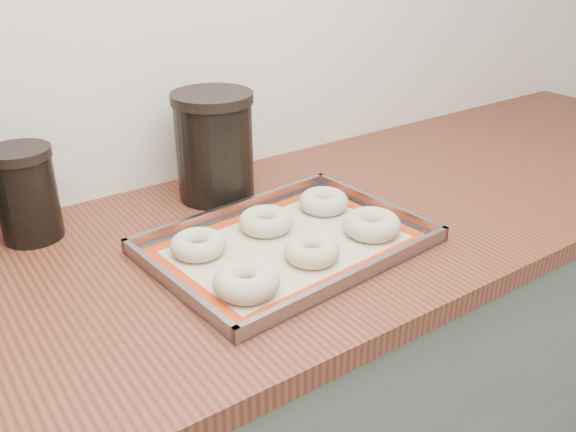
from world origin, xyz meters
TOP-DOWN VIEW (x-y plane):
  - countertop at (0.00, 1.68)m, footprint 3.06×0.68m
  - baking_tray at (0.22, 1.61)m, footprint 0.49×0.37m
  - baking_mat at (0.22, 1.61)m, footprint 0.44×0.33m
  - bagel_front_left at (0.08, 1.52)m, footprint 0.11×0.11m
  - bagel_front_mid at (0.22, 1.55)m, footprint 0.12×0.12m
  - bagel_front_right at (0.36, 1.56)m, footprint 0.12×0.12m
  - bagel_back_left at (0.08, 1.67)m, footprint 0.11×0.11m
  - bagel_back_mid at (0.22, 1.68)m, footprint 0.11×0.11m
  - bagel_back_right at (0.36, 1.69)m, footprint 0.11×0.11m
  - canister_mid at (-0.13, 1.90)m, footprint 0.11×0.11m
  - canister_right at (0.22, 1.87)m, footprint 0.16×0.16m

SIDE VIEW (x-z plane):
  - countertop at x=0.00m, z-range 0.86..0.90m
  - baking_mat at x=0.22m, z-range 0.90..0.91m
  - baking_tray at x=0.22m, z-range 0.89..0.92m
  - bagel_back_left at x=0.08m, z-range 0.90..0.94m
  - bagel_back_mid at x=0.22m, z-range 0.90..0.94m
  - bagel_front_mid at x=0.22m, z-range 0.90..0.94m
  - bagel_back_right at x=0.36m, z-range 0.90..0.94m
  - bagel_front_right at x=0.36m, z-range 0.90..0.94m
  - bagel_front_left at x=0.08m, z-range 0.90..0.94m
  - canister_mid at x=-0.13m, z-range 0.90..1.07m
  - canister_right at x=0.22m, z-range 0.90..1.12m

